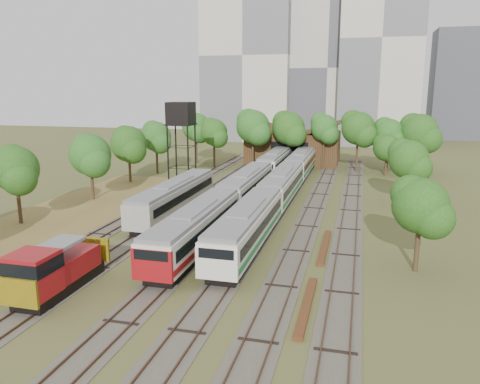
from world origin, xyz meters
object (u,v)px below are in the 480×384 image
(railcar_red_set, at_px, (226,204))
(water_tower, at_px, (181,116))
(shunter_locomotive, at_px, (52,271))
(railcar_green_set, at_px, (282,186))

(railcar_red_set, relative_size, water_tower, 3.04)
(railcar_red_set, bearing_deg, water_tower, 124.97)
(railcar_red_set, bearing_deg, shunter_locomotive, -107.36)
(railcar_red_set, distance_m, shunter_locomotive, 20.11)
(railcar_red_set, height_order, railcar_green_set, railcar_green_set)
(railcar_green_set, height_order, shunter_locomotive, railcar_green_set)
(railcar_red_set, height_order, water_tower, water_tower)
(railcar_green_set, xyz_separation_m, water_tower, (-14.44, 4.93, 7.70))
(shunter_locomotive, distance_m, water_tower, 35.31)
(railcar_red_set, bearing_deg, railcar_green_set, 68.18)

